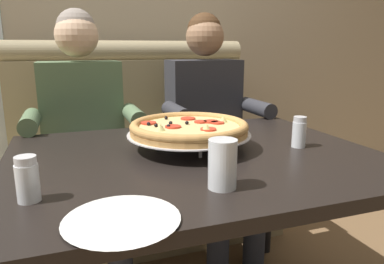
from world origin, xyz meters
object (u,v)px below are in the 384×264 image
object	(u,v)px
shaker_oregano	(28,182)
plate_near_left	(122,217)
diner_left	(84,126)
booth_bench	(142,163)
dining_table	(196,176)
shaker_pepper_flakes	(299,134)
diner_right	(210,117)
pizza	(188,128)
drinking_glass	(222,167)

from	to	relation	value
shaker_oregano	plate_near_left	bearing A→B (deg)	-42.83
diner_left	plate_near_left	distance (m)	1.10
booth_bench	dining_table	size ratio (longest dim) A/B	1.19
shaker_pepper_flakes	dining_table	bearing A→B (deg)	174.03
dining_table	diner_left	xyz separation A→B (m)	(-0.34, 0.69, 0.06)
diner_right	pizza	distance (m)	0.71
diner_left	shaker_oregano	xyz separation A→B (m)	(-0.17, -0.92, 0.07)
booth_bench	drinking_glass	distance (m)	1.33
diner_left	shaker_pepper_flakes	xyz separation A→B (m)	(0.72, -0.73, 0.07)
shaker_pepper_flakes	drinking_glass	size ratio (longest dim) A/B	0.87
diner_left	plate_near_left	xyz separation A→B (m)	(0.02, -1.10, 0.03)
dining_table	diner_right	distance (m)	0.77
diner_right	plate_near_left	bearing A→B (deg)	-120.70
shaker_oregano	diner_right	bearing A→B (deg)	47.44
dining_table	diner_right	world-z (taller)	diner_right
dining_table	pizza	world-z (taller)	pizza
pizza	shaker_pepper_flakes	size ratio (longest dim) A/B	3.91
diner_right	shaker_oregano	xyz separation A→B (m)	(-0.85, -0.92, 0.07)
diner_left	plate_near_left	size ratio (longest dim) A/B	5.07
dining_table	drinking_glass	bearing A→B (deg)	-97.51
booth_bench	shaker_pepper_flakes	size ratio (longest dim) A/B	13.12
dining_table	pizza	bearing A→B (deg)	92.63
diner_right	shaker_pepper_flakes	distance (m)	0.74
diner_right	shaker_oregano	bearing A→B (deg)	-132.56
dining_table	diner_left	size ratio (longest dim) A/B	0.99
booth_bench	dining_table	world-z (taller)	booth_bench
booth_bench	diner_right	world-z (taller)	diner_right
shaker_oregano	plate_near_left	xyz separation A→B (m)	(0.19, -0.18, -0.04)
diner_left	drinking_glass	xyz separation A→B (m)	(0.30, -1.00, 0.08)
diner_left	drinking_glass	world-z (taller)	diner_left
booth_bench	pizza	world-z (taller)	booth_bench
diner_right	shaker_oregano	world-z (taller)	diner_right
drinking_glass	diner_right	bearing A→B (deg)	69.36
diner_right	drinking_glass	bearing A→B (deg)	-110.64
shaker_pepper_flakes	plate_near_left	distance (m)	0.80
diner_right	drinking_glass	xyz separation A→B (m)	(-0.38, -1.00, 0.08)
pizza	plate_near_left	world-z (taller)	pizza
dining_table	drinking_glass	xyz separation A→B (m)	(-0.04, -0.31, 0.14)
pizza	shaker_oregano	xyz separation A→B (m)	(-0.51, -0.31, -0.03)
booth_bench	drinking_glass	world-z (taller)	booth_bench
shaker_oregano	shaker_pepper_flakes	bearing A→B (deg)	11.93
shaker_pepper_flakes	plate_near_left	size ratio (longest dim) A/B	0.45
booth_bench	dining_table	xyz separation A→B (m)	(0.00, -0.96, 0.25)
dining_table	pizza	distance (m)	0.17
booth_bench	pizza	bearing A→B (deg)	-90.22
pizza	plate_near_left	distance (m)	0.58
diner_right	dining_table	bearing A→B (deg)	-115.92
diner_right	shaker_oregano	size ratio (longest dim) A/B	11.36
plate_near_left	drinking_glass	world-z (taller)	drinking_glass
booth_bench	shaker_oregano	distance (m)	1.35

